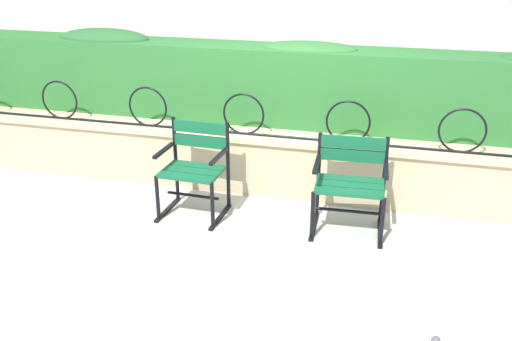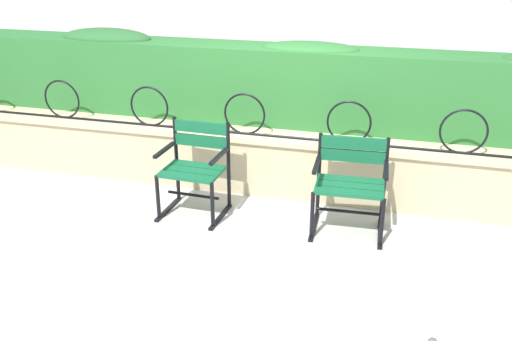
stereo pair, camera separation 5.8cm
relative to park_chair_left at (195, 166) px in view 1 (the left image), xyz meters
name	(u,v)px [view 1 (the left image)]	position (x,y,z in m)	size (l,w,h in m)	color
ground_plane	(254,230)	(0.63, -0.23, -0.46)	(60.00, 60.00, 0.00)	#B7B5AF
stone_wall	(275,163)	(0.63, 0.62, -0.15)	(8.29, 0.41, 0.62)	#C6B289
iron_arch_fence	(248,118)	(0.37, 0.55, 0.33)	(7.73, 0.02, 0.42)	black
hedge_row	(285,83)	(0.62, 1.07, 0.57)	(8.12, 0.54, 0.89)	#2D7033
park_chair_left	(195,166)	(0.00, 0.00, 0.00)	(0.60, 0.54, 0.87)	#145B38
park_chair_right	(350,181)	(1.43, 0.04, -0.01)	(0.65, 0.55, 0.82)	#145B38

